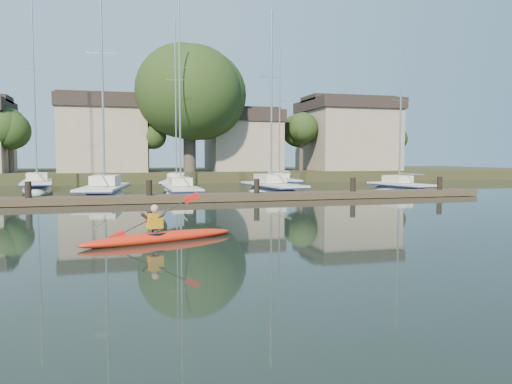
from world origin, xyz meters
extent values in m
plane|color=black|center=(0.00, 0.00, 0.00)|extent=(160.00, 160.00, 0.00)
ellipsoid|color=red|center=(-3.39, 1.22, 0.11)|extent=(4.66, 2.23, 0.36)
cylinder|color=black|center=(-3.53, 1.16, 0.22)|extent=(0.91, 0.91, 0.09)
imported|color=#292427|center=(-3.53, 1.16, 0.60)|extent=(0.36, 0.44, 1.03)
cube|color=#C67E12|center=(-3.53, 1.16, 0.61)|extent=(0.48, 0.41, 0.42)
sphere|color=tan|center=(-3.53, 1.16, 0.97)|extent=(0.23, 0.23, 0.23)
cube|color=#493B2A|center=(0.00, 14.00, 0.20)|extent=(34.00, 2.00, 0.35)
cylinder|color=black|center=(-9.00, 14.00, 0.30)|extent=(0.32, 0.32, 1.80)
cylinder|color=black|center=(-3.00, 14.00, 0.30)|extent=(0.32, 0.32, 1.80)
cylinder|color=black|center=(3.00, 14.00, 0.30)|extent=(0.32, 0.32, 1.80)
cylinder|color=black|center=(9.00, 14.00, 0.30)|extent=(0.32, 0.32, 1.80)
cylinder|color=black|center=(15.00, 14.00, 0.30)|extent=(0.32, 0.32, 1.80)
ellipsoid|color=silver|center=(-5.47, 18.49, -0.38)|extent=(3.56, 9.46, 2.06)
cube|color=silver|center=(-5.47, 18.49, 0.60)|extent=(3.22, 7.80, 0.15)
cube|color=navy|center=(-5.47, 18.49, 0.51)|extent=(3.33, 8.00, 0.09)
cube|color=beige|center=(-5.40, 19.04, 1.00)|extent=(1.87, 2.77, 0.60)
cylinder|color=#9EA0A5|center=(-5.44, 18.77, 7.17)|extent=(0.13, 0.13, 13.04)
cylinder|color=#9EA0A5|center=(-5.67, 17.12, 1.47)|extent=(0.58, 3.49, 0.09)
cylinder|color=#9EA0A5|center=(-5.44, 18.77, 8.73)|extent=(1.73, 0.28, 0.03)
ellipsoid|color=silver|center=(-0.75, 18.59, -0.33)|extent=(1.99, 8.42, 1.78)
cube|color=silver|center=(-0.75, 18.59, 0.51)|extent=(1.89, 6.91, 0.13)
cube|color=navy|center=(-0.75, 18.59, 0.44)|extent=(1.96, 7.07, 0.07)
cube|color=beige|center=(-0.75, 19.09, 0.86)|extent=(1.32, 2.36, 0.51)
cylinder|color=#9EA0A5|center=(-0.75, 18.84, 6.64)|extent=(0.11, 0.11, 12.16)
cylinder|color=#9EA0A5|center=(-0.75, 17.32, 1.26)|extent=(0.08, 3.20, 0.07)
cylinder|color=#9EA0A5|center=(-0.75, 18.84, 8.10)|extent=(1.50, 0.03, 0.03)
ellipsoid|color=silver|center=(5.48, 18.94, -0.37)|extent=(3.15, 8.61, 2.00)
cube|color=silver|center=(5.48, 18.94, 0.58)|extent=(2.88, 7.09, 0.15)
cube|color=navy|center=(5.48, 18.94, 0.49)|extent=(2.98, 7.27, 0.08)
cube|color=beige|center=(5.42, 19.44, 0.97)|extent=(1.73, 2.51, 0.58)
cylinder|color=#9EA0A5|center=(5.45, 19.19, 6.41)|extent=(0.13, 0.13, 11.57)
cylinder|color=#9EA0A5|center=(5.62, 17.68, 1.42)|extent=(0.45, 3.19, 0.08)
cylinder|color=#9EA0A5|center=(5.45, 19.19, 7.80)|extent=(1.67, 0.22, 0.03)
ellipsoid|color=silver|center=(14.68, 17.98, -0.33)|extent=(3.04, 6.82, 1.79)
cube|color=silver|center=(14.68, 17.98, 0.52)|extent=(2.75, 5.64, 0.13)
cube|color=navy|center=(14.68, 17.98, 0.44)|extent=(2.85, 5.78, 0.08)
cube|color=beige|center=(14.62, 18.37, 0.87)|extent=(1.61, 2.04, 0.52)
cylinder|color=#9EA0A5|center=(14.65, 18.18, 5.27)|extent=(0.11, 0.11, 9.41)
cylinder|color=#9EA0A5|center=(14.85, 17.01, 1.27)|extent=(0.49, 2.48, 0.08)
cylinder|color=#9EA0A5|center=(14.65, 18.18, 6.40)|extent=(1.49, 0.28, 0.03)
ellipsoid|color=silver|center=(-10.56, 27.12, -0.36)|extent=(3.29, 9.48, 1.96)
cube|color=silver|center=(-10.56, 27.12, 0.57)|extent=(2.98, 7.81, 0.14)
cube|color=navy|center=(-10.56, 27.12, 0.48)|extent=(3.08, 8.00, 0.08)
cube|color=beige|center=(-10.63, 27.67, 0.95)|extent=(1.75, 2.76, 0.57)
cylinder|color=#9EA0A5|center=(-10.60, 27.39, 7.32)|extent=(0.12, 0.12, 13.41)
cylinder|color=#9EA0A5|center=(-10.39, 25.73, 1.39)|extent=(0.51, 3.51, 0.08)
cylinder|color=#9EA0A5|center=(-10.60, 27.39, 8.93)|extent=(1.64, 0.23, 0.03)
ellipsoid|color=silver|center=(-0.10, 27.66, -0.33)|extent=(3.76, 9.56, 1.78)
cube|color=silver|center=(-0.10, 27.66, 0.51)|extent=(3.34, 7.89, 0.13)
cube|color=navy|center=(-0.10, 27.66, 0.44)|extent=(3.45, 8.09, 0.07)
cube|color=beige|center=(0.01, 28.21, 0.86)|extent=(1.80, 2.82, 0.51)
cylinder|color=#9EA0A5|center=(-0.04, 27.94, 7.11)|extent=(0.11, 0.11, 13.09)
cylinder|color=#9EA0A5|center=(-0.37, 26.29, 1.26)|extent=(0.77, 3.50, 0.07)
cylinder|color=#9EA0A5|center=(-0.04, 27.94, 8.68)|extent=(1.47, 0.32, 0.03)
ellipsoid|color=silver|center=(8.64, 27.10, -0.34)|extent=(2.27, 7.85, 1.85)
cube|color=silver|center=(8.64, 27.10, 0.54)|extent=(2.13, 6.45, 0.14)
cube|color=navy|center=(8.64, 27.10, 0.46)|extent=(2.21, 6.61, 0.08)
cube|color=beige|center=(8.65, 27.56, 0.90)|extent=(1.43, 2.22, 0.54)
cylinder|color=#9EA0A5|center=(8.65, 27.33, 5.95)|extent=(0.12, 0.12, 10.72)
cylinder|color=#9EA0A5|center=(8.61, 25.93, 1.32)|extent=(0.16, 2.96, 0.08)
cylinder|color=#9EA0A5|center=(8.65, 27.33, 7.23)|extent=(1.56, 0.07, 0.03)
cube|color=#263118|center=(0.00, 44.00, 0.50)|extent=(90.00, 24.00, 1.00)
cube|color=gray|center=(-6.00, 38.00, 4.00)|extent=(8.00, 8.00, 6.00)
cube|color=#2A211E|center=(-6.00, 38.00, 7.60)|extent=(8.40, 8.40, 1.20)
cube|color=gray|center=(8.00, 38.00, 3.50)|extent=(7.00, 7.00, 5.00)
cube|color=#2A211E|center=(8.00, 38.00, 6.60)|extent=(7.35, 7.35, 1.20)
cube|color=gray|center=(20.00, 38.00, 4.25)|extent=(9.00, 9.00, 6.50)
cube|color=#2A211E|center=(20.00, 38.00, 8.10)|extent=(9.45, 9.45, 1.20)
cylinder|color=#4D433D|center=(2.00, 35.00, 3.50)|extent=(1.20, 1.20, 5.00)
sphere|color=black|center=(2.00, 35.00, 8.50)|extent=(8.50, 8.50, 8.50)
cylinder|color=#4D433D|center=(-14.00, 36.00, 2.50)|extent=(0.48, 0.48, 3.00)
sphere|color=black|center=(-14.00, 36.00, 5.00)|extent=(3.40, 3.40, 3.40)
cylinder|color=#4D433D|center=(-2.00, 35.50, 2.40)|extent=(0.38, 0.38, 2.80)
sphere|color=black|center=(-2.00, 35.50, 4.60)|extent=(2.72, 2.72, 2.72)
cylinder|color=#4D433D|center=(14.00, 36.50, 2.60)|extent=(0.50, 0.50, 3.20)
sphere|color=black|center=(14.00, 36.50, 5.25)|extent=(3.57, 3.57, 3.57)
cylinder|color=#4D433D|center=(24.00, 35.00, 2.30)|extent=(0.41, 0.41, 2.60)
sphere|color=black|center=(24.00, 35.00, 4.45)|extent=(2.89, 2.89, 2.89)
camera|label=1|loc=(-4.45, -13.32, 2.45)|focal=35.00mm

